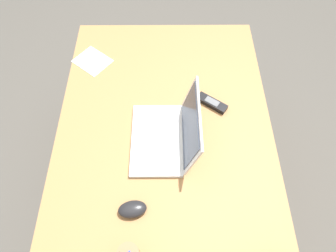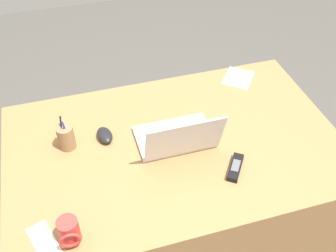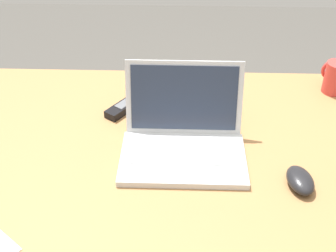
% 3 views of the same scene
% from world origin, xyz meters
% --- Properties ---
extents(ground_plane, '(6.00, 6.00, 0.00)m').
position_xyz_m(ground_plane, '(0.00, 0.00, 0.00)').
color(ground_plane, '#4C4944').
extents(desk, '(1.48, 0.95, 0.73)m').
position_xyz_m(desk, '(0.00, 0.00, 0.36)').
color(desk, '#9E7042').
rests_on(desk, ground).
extents(laptop, '(0.34, 0.28, 0.23)m').
position_xyz_m(laptop, '(-0.01, 0.01, 0.78)').
color(laptop, silver).
rests_on(laptop, desk).
extents(computer_mouse, '(0.08, 0.12, 0.04)m').
position_xyz_m(computer_mouse, '(0.29, -0.12, 0.75)').
color(computer_mouse, black).
rests_on(computer_mouse, desk).
extents(cordless_phone, '(0.12, 0.14, 0.03)m').
position_xyz_m(cordless_phone, '(-0.20, 0.22, 0.74)').
color(cordless_phone, black).
rests_on(cordless_phone, desk).
extents(paper_note_near_laptop, '(0.21, 0.22, 0.00)m').
position_xyz_m(paper_note_near_laptop, '(-0.47, -0.37, 0.73)').
color(paper_note_near_laptop, white).
rests_on(paper_note_near_laptop, desk).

